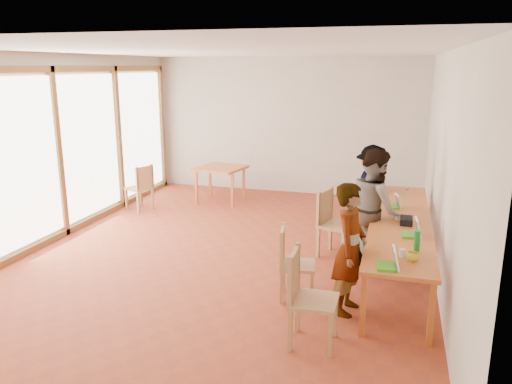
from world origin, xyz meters
TOP-DOWN VIEW (x-y plane):
  - ground at (0.00, 0.00)m, footprint 8.00×8.00m
  - wall_back at (0.00, 4.00)m, footprint 6.00×0.10m
  - wall_front at (0.00, -4.00)m, footprint 6.00×0.10m
  - wall_right at (3.00, 0.00)m, footprint 0.10×8.00m
  - window_wall at (-2.96, 0.00)m, footprint 0.10×8.00m
  - ceiling at (0.00, 0.00)m, footprint 6.00×8.00m
  - communal_table at (2.50, -0.02)m, footprint 0.80×4.00m
  - side_table at (-1.13, 2.74)m, footprint 0.90×0.90m
  - chair_near at (1.58, -2.26)m, footprint 0.47×0.47m
  - chair_mid at (1.22, -1.28)m, footprint 0.48×0.48m
  - chair_far at (1.50, 0.32)m, footprint 0.59×0.59m
  - chair_empty at (1.82, 1.13)m, footprint 0.47×0.47m
  - chair_spare at (-2.41, 1.71)m, footprint 0.55×0.55m
  - person_near at (1.95, -1.44)m, footprint 0.44×0.61m
  - person_mid at (2.14, -0.01)m, footprint 0.91×1.02m
  - person_far at (2.02, 1.49)m, footprint 0.78×1.09m
  - laptop_near at (2.41, -1.82)m, footprint 0.25×0.28m
  - laptop_mid at (2.66, -0.71)m, footprint 0.25×0.29m
  - laptop_far at (2.42, 0.56)m, footprint 0.26×0.28m
  - yellow_mug at (2.63, -1.56)m, footprint 0.14×0.14m
  - green_bottle at (2.67, -1.36)m, footprint 0.07×0.07m
  - clear_glass at (2.52, -1.47)m, footprint 0.07×0.07m
  - condiment_cup at (2.46, -0.04)m, footprint 0.08×0.08m
  - pink_phone at (2.61, 1.79)m, footprint 0.05×0.10m
  - black_pouch at (2.57, -0.22)m, footprint 0.16×0.26m

SIDE VIEW (x-z plane):
  - ground at x=0.00m, z-range 0.00..0.00m
  - chair_empty at x=1.82m, z-range 0.28..0.72m
  - chair_mid at x=1.22m, z-range 0.31..0.79m
  - chair_spare at x=-2.41m, z-range 0.32..0.80m
  - chair_far at x=1.50m, z-range 0.35..0.88m
  - chair_near at x=1.58m, z-range 0.35..0.88m
  - side_table at x=-1.13m, z-range 0.29..1.04m
  - communal_table at x=2.50m, z-range 0.33..1.08m
  - pink_phone at x=2.61m, z-range 0.75..0.76m
  - person_far at x=2.02m, z-range 0.00..1.53m
  - person_near at x=1.95m, z-range 0.00..1.54m
  - condiment_cup at x=2.46m, z-range 0.75..0.81m
  - clear_glass at x=2.52m, z-range 0.75..0.84m
  - black_pouch at x=2.57m, z-range 0.75..0.84m
  - yellow_mug at x=2.63m, z-range 0.75..0.85m
  - laptop_far at x=2.42m, z-range 0.70..0.91m
  - laptop_near at x=2.41m, z-range 0.70..0.92m
  - laptop_mid at x=2.66m, z-range 0.70..0.93m
  - person_mid at x=2.14m, z-range 0.00..1.72m
  - green_bottle at x=2.67m, z-range 0.75..1.03m
  - wall_back at x=0.00m, z-range 0.00..3.00m
  - wall_front at x=0.00m, z-range 0.00..3.00m
  - wall_right at x=3.00m, z-range 0.00..3.00m
  - window_wall at x=-2.96m, z-range 0.00..3.00m
  - ceiling at x=0.00m, z-range 3.00..3.04m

